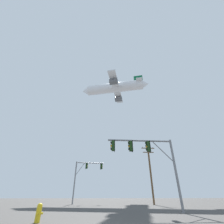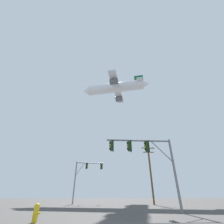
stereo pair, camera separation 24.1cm
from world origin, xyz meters
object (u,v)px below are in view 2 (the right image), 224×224
object	(u,v)px
signal_pole_near	(146,153)
utility_pole	(150,171)
airplane	(115,88)
signal_pole_far	(85,172)
fire_hydrant	(36,212)

from	to	relation	value
signal_pole_near	utility_pole	distance (m)	12.50
signal_pole_near	airplane	bearing A→B (deg)	89.28
signal_pole_far	fire_hydrant	bearing A→B (deg)	-92.09
signal_pole_far	fire_hydrant	xyz separation A→B (m)	(-0.67, -18.26, -4.25)
signal_pole_far	airplane	size ratio (longest dim) A/B	0.25
signal_pole_far	utility_pole	bearing A→B (deg)	-13.59
airplane	fire_hydrant	size ratio (longest dim) A/B	29.21
signal_pole_far	fire_hydrant	distance (m)	18.76
airplane	utility_pole	bearing A→B (deg)	-79.82
signal_pole_near	airplane	xyz separation A→B (m)	(0.40, 31.73, 31.64)
signal_pole_near	signal_pole_far	size ratio (longest dim) A/B	0.94
utility_pole	fire_hydrant	world-z (taller)	utility_pole
signal_pole_near	utility_pole	xyz separation A→B (m)	(3.97, 11.85, 0.18)
signal_pole_near	fire_hydrant	distance (m)	9.12
signal_pole_near	airplane	size ratio (longest dim) A/B	0.24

